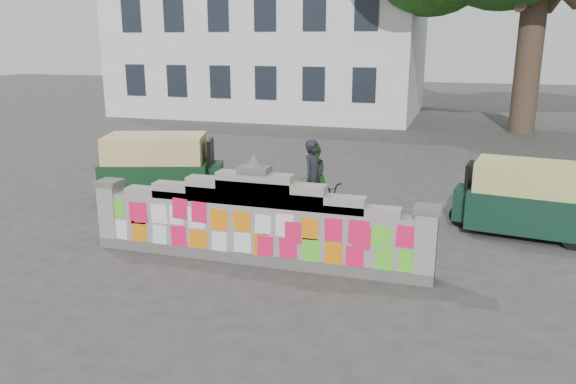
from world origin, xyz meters
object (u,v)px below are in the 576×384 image
rickshaw_right (526,198)px  pedestrian (312,177)px  cyclist_rider (313,189)px  rickshaw_left (160,167)px  cyclist_bike (313,204)px

rickshaw_right → pedestrian: bearing=3.6°
cyclist_rider → pedestrian: bearing=34.6°
cyclist_rider → rickshaw_left: bearing=98.2°
cyclist_rider → rickshaw_left: size_ratio=0.53×
rickshaw_left → cyclist_bike: bearing=-27.9°
pedestrian → rickshaw_left: 3.89m
cyclist_rider → pedestrian: 1.13m
rickshaw_right → cyclist_rider: bearing=17.3°
cyclist_bike → pedestrian: pedestrian is taller
cyclist_bike → rickshaw_right: size_ratio=0.65×
cyclist_bike → rickshaw_left: rickshaw_left is taller
cyclist_bike → cyclist_rider: bearing=0.0°
cyclist_bike → rickshaw_right: bearing=-62.4°
pedestrian → cyclist_bike: bearing=14.7°
cyclist_bike → cyclist_rider: cyclist_rider is taller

